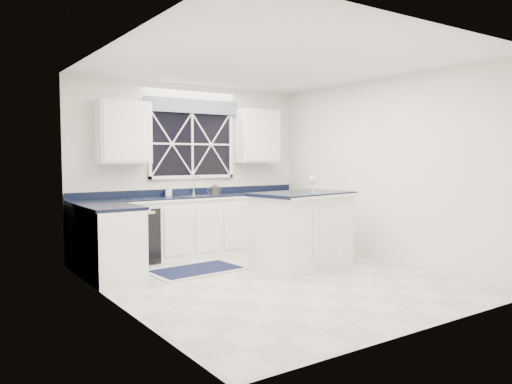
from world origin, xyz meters
TOP-DOWN VIEW (x-y plane):
  - ground at (0.00, 0.00)m, footprint 4.50×4.50m
  - back_wall at (0.00, 2.25)m, footprint 4.00×0.10m
  - base_cabinets at (-0.33, 1.78)m, footprint 3.99×1.60m
  - countertop at (0.00, 1.95)m, footprint 3.98×0.64m
  - dishwasher at (-1.10, 1.95)m, footprint 0.60×0.58m
  - window at (0.00, 2.20)m, footprint 1.65×0.09m
  - upper_cabinets at (0.00, 2.08)m, footprint 3.10×0.34m
  - faucet at (0.00, 2.14)m, footprint 0.05×0.20m
  - island at (0.76, 0.35)m, footprint 1.53×1.07m
  - rug at (-0.58, 0.98)m, footprint 1.33×0.87m
  - kettle at (0.28, 1.97)m, footprint 0.23×0.20m
  - wine_glass at (0.80, 0.19)m, footprint 0.10×0.10m
  - soap_bottle at (-0.46, 2.12)m, footprint 0.10×0.10m

SIDE VIEW (x-z plane):
  - ground at x=0.00m, z-range 0.00..0.00m
  - rug at x=-0.58m, z-range 0.00..0.02m
  - dishwasher at x=-1.10m, z-range 0.00..0.82m
  - base_cabinets at x=-0.33m, z-range 0.00..0.90m
  - island at x=0.76m, z-range 0.00..1.06m
  - countertop at x=0.00m, z-range 0.90..0.94m
  - kettle at x=0.28m, z-range 0.93..1.11m
  - soap_bottle at x=-0.46m, z-range 0.94..1.13m
  - faucet at x=0.00m, z-range 0.95..1.25m
  - wine_glass at x=0.80m, z-range 1.10..1.34m
  - back_wall at x=0.00m, z-range 0.00..2.70m
  - window at x=0.00m, z-range 1.20..2.46m
  - upper_cabinets at x=0.00m, z-range 1.45..2.35m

